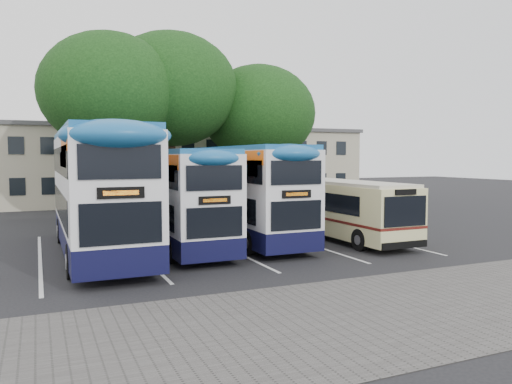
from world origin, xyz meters
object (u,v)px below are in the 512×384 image
object	(u,v)px
tree_mid	(171,90)
tree_right	(259,114)
bus_dd_left	(98,187)
lamp_post	(275,139)
bus_dd_mid	(177,194)
tree_left	(109,91)
bus_single	(339,205)
bus_dd_right	(243,189)

from	to	relation	value
tree_mid	tree_right	size ratio (longest dim) A/B	1.15
bus_dd_left	lamp_post	bearing A→B (deg)	45.28
tree_mid	bus_dd_mid	bearing A→B (deg)	-103.34
tree_left	tree_right	xyz separation A→B (m)	(10.56, 1.76, -0.81)
tree_mid	tree_right	distance (m)	6.57
lamp_post	bus_single	world-z (taller)	lamp_post
tree_left	tree_mid	xyz separation A→B (m)	(4.13, 1.43, 0.49)
tree_right	bus_single	bearing A→B (deg)	-98.36
lamp_post	tree_right	distance (m)	3.28
lamp_post	bus_single	size ratio (longest dim) A/B	1.02
lamp_post	bus_dd_right	world-z (taller)	lamp_post
bus_dd_right	bus_single	world-z (taller)	bus_dd_right
tree_left	bus_single	size ratio (longest dim) A/B	1.25
tree_left	tree_right	bearing A→B (deg)	9.48
tree_left	bus_dd_left	size ratio (longest dim) A/B	0.98
lamp_post	bus_single	xyz separation A→B (m)	(-4.13, -15.23, -3.59)
tree_right	bus_single	xyz separation A→B (m)	(-1.98, -13.45, -5.31)
lamp_post	bus_dd_right	bearing A→B (deg)	-120.90
tree_left	bus_dd_mid	size ratio (longest dim) A/B	1.16
lamp_post	tree_right	world-z (taller)	tree_right
bus_dd_left	bus_single	bearing A→B (deg)	-2.33
bus_dd_left	bus_dd_mid	xyz separation A→B (m)	(3.16, 0.42, -0.39)
lamp_post	bus_single	distance (m)	16.18
tree_mid	bus_single	size ratio (longest dim) A/B	1.33
tree_mid	bus_dd_mid	size ratio (longest dim) A/B	1.24
bus_dd_mid	bus_dd_right	xyz separation A→B (m)	(3.09, 0.34, 0.09)
tree_mid	bus_single	xyz separation A→B (m)	(4.45, -13.13, -6.61)
bus_single	bus_dd_left	bearing A→B (deg)	177.67
tree_right	bus_dd_left	size ratio (longest dim) A/B	0.91
tree_mid	tree_right	world-z (taller)	tree_mid
tree_right	bus_dd_right	size ratio (longest dim) A/B	1.03
lamp_post	tree_right	size ratio (longest dim) A/B	0.88
tree_left	tree_mid	size ratio (longest dim) A/B	0.94
tree_mid	tree_right	xyz separation A→B (m)	(6.43, 0.33, -1.30)
bus_dd_mid	bus_dd_left	bearing A→B (deg)	-172.53
tree_mid	bus_dd_right	distance (m)	13.28
tree_right	bus_single	world-z (taller)	tree_right
tree_right	bus_dd_right	distance (m)	14.49
bus_dd_right	bus_single	distance (m)	4.51
lamp_post	bus_dd_left	size ratio (longest dim) A/B	0.80
tree_left	bus_dd_right	size ratio (longest dim) A/B	1.11
tree_left	bus_dd_left	bearing A→B (deg)	-99.80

